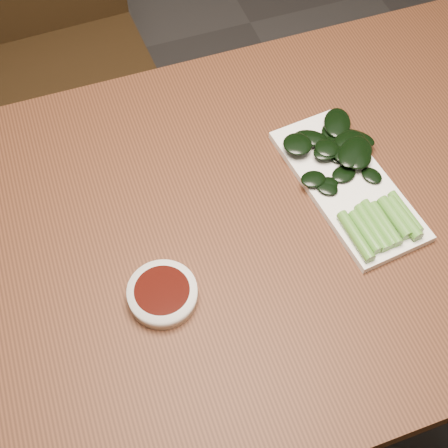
% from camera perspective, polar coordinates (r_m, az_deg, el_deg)
% --- Properties ---
extents(ground, '(6.00, 6.00, 0.00)m').
position_cam_1_polar(ground, '(1.71, 0.92, -13.83)').
color(ground, '#322F2F').
rests_on(ground, ground).
extents(table, '(1.40, 0.80, 0.75)m').
position_cam_1_polar(table, '(1.10, 1.39, -1.90)').
color(table, '#4A2615').
rests_on(table, ground).
extents(chair_far, '(0.48, 0.48, 0.89)m').
position_cam_1_polar(chair_far, '(1.78, -14.93, 15.37)').
color(chair_far, black).
rests_on(chair_far, ground).
extents(sauce_bowl, '(0.11, 0.11, 0.03)m').
position_cam_1_polar(sauce_bowl, '(0.96, -5.64, -6.39)').
color(sauce_bowl, white).
rests_on(sauce_bowl, table).
extents(serving_plate, '(0.17, 0.33, 0.01)m').
position_cam_1_polar(serving_plate, '(1.09, 11.21, 3.58)').
color(serving_plate, white).
rests_on(serving_plate, table).
extents(gai_lan, '(0.18, 0.32, 0.03)m').
position_cam_1_polar(gai_lan, '(1.09, 11.55, 5.00)').
color(gai_lan, '#518D30').
rests_on(gai_lan, serving_plate).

